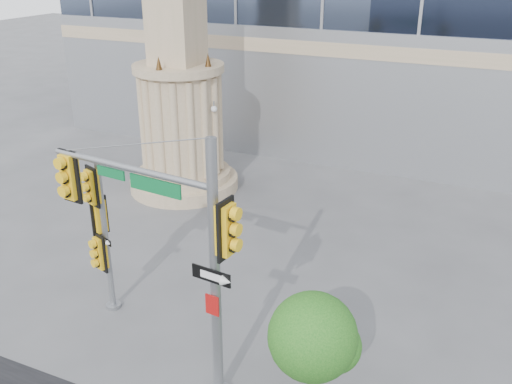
% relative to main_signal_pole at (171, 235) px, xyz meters
% --- Properties ---
extents(ground, '(120.00, 120.00, 0.00)m').
position_rel_main_signal_pole_xyz_m(ground, '(0.22, 0.82, -3.70)').
color(ground, '#545456').
rests_on(ground, ground).
extents(monument, '(4.40, 4.40, 16.60)m').
position_rel_main_signal_pole_xyz_m(monument, '(-5.78, 9.82, 1.81)').
color(monument, tan).
rests_on(monument, ground).
extents(main_signal_pole, '(4.61, 0.91, 5.98)m').
position_rel_main_signal_pole_xyz_m(main_signal_pole, '(0.00, 0.00, 0.00)').
color(main_signal_pole, slate).
rests_on(main_signal_pole, ground).
extents(secondary_signal_pole, '(0.73, 0.70, 4.27)m').
position_rel_main_signal_pole_xyz_m(secondary_signal_pole, '(-3.23, 1.57, -1.20)').
color(secondary_signal_pole, slate).
rests_on(secondary_signal_pole, ground).
extents(street_tree, '(1.87, 1.82, 2.91)m').
position_rel_main_signal_pole_xyz_m(street_tree, '(3.12, 0.20, -1.79)').
color(street_tree, tan).
rests_on(street_tree, ground).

